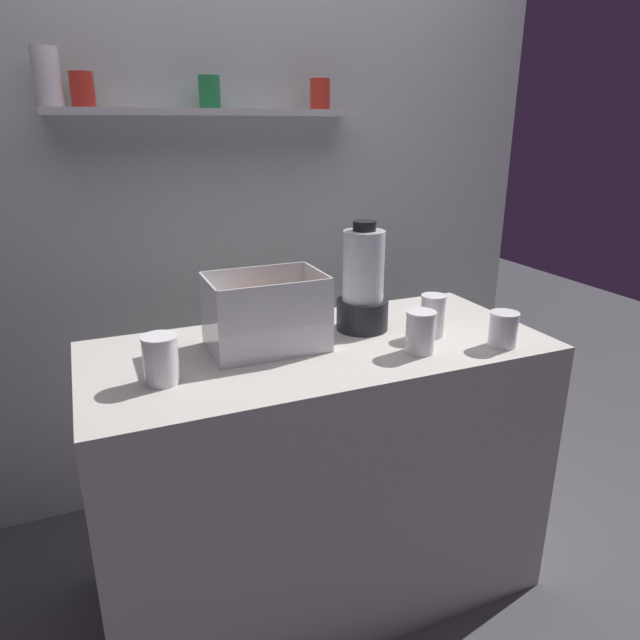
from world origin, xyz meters
name	(u,v)px	position (x,y,z in m)	size (l,w,h in m)	color
ground_plane	(320,580)	(0.00, 0.00, 0.00)	(8.00, 8.00, 0.00)	#4C4C51
counter	(320,471)	(0.00, 0.00, 0.45)	(1.40, 0.64, 0.90)	beige
back_wall_unit	(244,196)	(-0.01, 0.77, 1.26)	(2.60, 0.24, 2.50)	silver
carrot_display_bin	(268,324)	(-0.15, 0.04, 0.97)	(0.34, 0.23, 0.22)	white
blender_pitcher	(363,286)	(0.18, 0.08, 1.05)	(0.17, 0.17, 0.35)	black
juice_cup_orange_far_left	(161,362)	(-0.48, -0.09, 0.96)	(0.09, 0.09, 0.13)	white
juice_cup_pomegranate_left	(420,334)	(0.25, -0.17, 0.96)	(0.09, 0.09, 0.13)	white
juice_cup_beet_middle	(433,317)	(0.36, -0.06, 0.96)	(0.08, 0.08, 0.13)	white
juice_cup_beet_right	(503,331)	(0.50, -0.22, 0.95)	(0.09, 0.09, 0.11)	white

